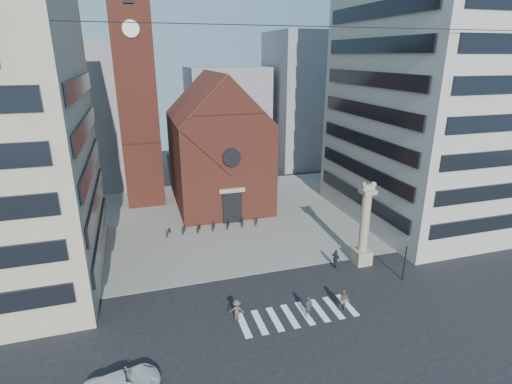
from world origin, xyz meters
TOP-DOWN VIEW (x-y plane):
  - ground at (0.00, 0.00)m, footprint 120.00×120.00m
  - piazza at (0.00, 19.00)m, footprint 46.00×30.00m
  - zebra_crossing at (0.55, -3.00)m, footprint 10.20×3.20m
  - church at (0.00, 25.04)m, footprint 12.00×16.65m
  - campanile at (-10.00, 28.00)m, footprint 5.50×5.50m
  - building_right at (24.00, 12.00)m, footprint 18.00×22.00m
  - bg_block_left at (-20.00, 40.00)m, footprint 16.00×14.00m
  - bg_block_mid at (6.00, 45.00)m, footprint 14.00×12.00m
  - bg_block_right at (22.00, 42.00)m, footprint 16.00×14.00m
  - lion_column at (10.01, 3.00)m, footprint 1.63×1.60m
  - traffic_light at (12.00, -1.00)m, footprint 0.13×0.16m
  - white_car at (-12.95, -7.07)m, footprint 4.93×2.87m
  - pedestrian_0 at (1.29, -3.45)m, footprint 0.71×0.52m
  - pedestrian_1 at (4.37, -3.58)m, footprint 1.17×1.11m
  - pedestrian_2 at (7.07, 2.96)m, footprint 0.82×1.22m
  - pedestrian_3 at (-4.32, -2.13)m, footprint 1.27×0.97m
  - scooter_0 at (-8.07, 15.37)m, footprint 1.24×1.95m
  - scooter_1 at (-6.28, 15.37)m, footprint 1.09×1.85m
  - scooter_2 at (-4.49, 15.37)m, footprint 1.24×1.95m
  - scooter_3 at (-2.69, 15.37)m, footprint 1.09×1.85m
  - scooter_4 at (-0.90, 15.37)m, footprint 1.24×1.95m
  - scooter_5 at (0.89, 15.37)m, footprint 1.09×1.85m
  - scooter_6 at (2.68, 15.37)m, footprint 1.24×1.95m

SIDE VIEW (x-z plane):
  - ground at x=0.00m, z-range 0.00..0.00m
  - zebra_crossing at x=0.55m, z-range 0.00..0.01m
  - piazza at x=0.00m, z-range 0.00..0.05m
  - scooter_0 at x=-8.07m, z-range 0.05..1.02m
  - scooter_2 at x=-4.49m, z-range 0.05..1.02m
  - scooter_4 at x=-0.90m, z-range 0.05..1.02m
  - scooter_6 at x=2.68m, z-range 0.05..1.02m
  - scooter_1 at x=-6.28m, z-range 0.05..1.12m
  - scooter_3 at x=-2.69m, z-range 0.05..1.12m
  - scooter_5 at x=0.89m, z-range 0.05..1.12m
  - white_car at x=-12.95m, z-range 0.00..1.29m
  - pedestrian_3 at x=-4.32m, z-range 0.00..1.75m
  - pedestrian_0 at x=1.29m, z-range 0.00..1.81m
  - pedestrian_1 at x=4.37m, z-range 0.00..1.92m
  - pedestrian_2 at x=7.07m, z-range 0.00..1.93m
  - traffic_light at x=12.00m, z-range 0.14..4.44m
  - lion_column at x=10.01m, z-range -0.88..7.79m
  - church at x=0.00m, z-range -1.02..16.98m
  - bg_block_mid at x=6.00m, z-range 0.00..18.00m
  - bg_block_left at x=-20.00m, z-range 0.00..22.00m
  - bg_block_right at x=22.00m, z-range 0.00..24.00m
  - campanile at x=-10.00m, z-range 0.14..31.34m
  - building_right at x=24.00m, z-range 0.00..32.00m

